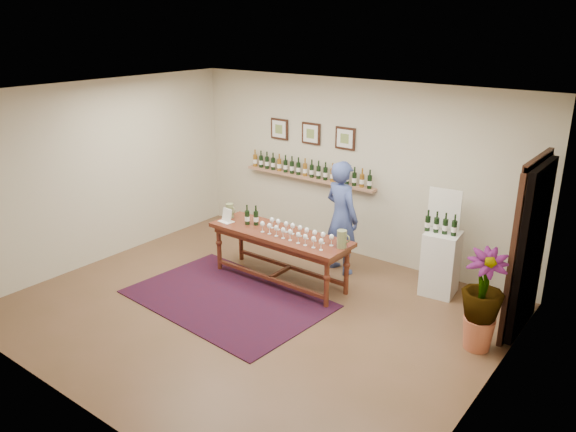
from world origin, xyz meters
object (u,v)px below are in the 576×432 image
Objects in this scene: display_pedestal at (440,263)px; person at (342,217)px; potted_plant at (482,301)px; tasting_table at (280,240)px.

display_pedestal is 1.57m from person.
display_pedestal is at bearing 131.05° from potted_plant.
potted_plant is 2.58m from person.
tasting_table is 1.26× the size of person.
person is (-1.50, -0.20, 0.41)m from display_pedestal.
person is (0.50, 0.85, 0.21)m from tasting_table.
display_pedestal is at bearing -155.55° from person.
potted_plant is at bearing 177.27° from person.
tasting_table is at bearing 76.59° from person.
display_pedestal is at bearing 28.37° from tasting_table.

